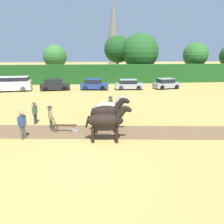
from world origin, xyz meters
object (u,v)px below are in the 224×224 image
Objects in this scene: church_spire at (113,33)px; parked_car_center_right at (166,84)px; draft_horse_trail_left at (109,108)px; farmer_onlooker_right at (35,112)px; tree_center_left at (118,49)px; parked_car_center_left at (94,84)px; farmer_beside_team at (110,105)px; tree_left at (55,57)px; plow at (67,127)px; farmer_at_plow at (50,116)px; farmer_onlooker_left at (22,123)px; tree_center_right at (195,55)px; draft_horse_lead_right at (108,112)px; parked_car_center at (129,85)px; parked_van at (11,84)px; tree_center at (140,52)px; draft_horse_lead_left at (107,121)px.

church_spire is 4.95× the size of parked_car_center_right.
draft_horse_trail_left reaches higher than farmer_onlooker_right.
tree_center_left is 14.60m from parked_car_center_left.
farmer_onlooker_right is (-11.63, -50.54, -9.62)m from church_spire.
draft_horse_trail_left is 2.19m from farmer_beside_team.
plow is (4.76, -30.37, -4.05)m from tree_left.
farmer_at_plow is (3.66, -29.98, -3.37)m from tree_left.
farmer_beside_team is (8.03, -27.00, -3.39)m from tree_left.
farmer_onlooker_left reaches higher than farmer_beside_team.
tree_center_right is at bearing -5.44° from tree_left.
tree_center_right is at bearing 62.26° from draft_horse_lead_right.
parked_car_center is (8.42, 16.46, -0.30)m from farmer_at_plow.
farmer_onlooker_left is (-5.27, -0.64, -0.33)m from draft_horse_lead_right.
tree_left reaches higher than parked_car_center_left.
farmer_onlooker_left is at bearing -141.28° from parked_car_center_right.
tree_left reaches higher than draft_horse_lead_right.
draft_horse_trail_left is at bearing -68.45° from farmer_beside_team.
church_spire reaches higher than farmer_at_plow.
tree_center_right is 19.05m from parked_car_center.
draft_horse_trail_left is 0.49× the size of parked_van.
farmer_at_plow is (-8.48, -29.53, -4.76)m from tree_center_left.
tree_center is 3.10× the size of draft_horse_lead_left.
draft_horse_lead_left is at bearing -96.95° from church_spire.
farmer_beside_team is at bearing 17.36° from farmer_at_plow.
parked_van is (-8.97, 17.06, 0.71)m from plow.
farmer_beside_team is (-8.16, -24.39, -4.29)m from tree_center.
draft_horse_lead_left is 3.16m from draft_horse_trail_left.
draft_horse_trail_left is at bearing 90.00° from draft_horse_lead_left.
tree_center is 10.98m from tree_center_right.
tree_left is 1.63× the size of parked_car_center_left.
parked_van is at bearing -152.33° from tree_center.
parked_van reaches higher than farmer_onlooker_right.
tree_center reaches higher than draft_horse_lead_right.
draft_horse_trail_left is 18.62m from parked_car_center_right.
draft_horse_lead_left is 1.58m from draft_horse_lead_right.
church_spire is at bearing 87.76° from parked_car_center_left.
draft_horse_trail_left is at bearing 4.41° from farmer_onlooker_right.
farmer_at_plow is at bearing -160.97° from draft_horse_trail_left.
draft_horse_lead_left is 21.52m from parked_car_center_right.
farmer_at_plow is 21.68m from parked_car_center_right.
tree_center is at bearing 74.86° from plow.
draft_horse_lead_right is at bearing 89.84° from draft_horse_lead_left.
church_spire reaches higher than parked_van.
church_spire reaches higher than tree_center_left.
farmer_at_plow is (-23.50, -27.39, -3.68)m from tree_center_right.
farmer_at_plow is at bearing -36.73° from farmer_onlooker_right.
draft_horse_trail_left is 4.11m from farmer_at_plow.
farmer_onlooker_right is (-4.99, 3.90, -0.36)m from draft_horse_lead_left.
tree_left is 3.88× the size of farmer_at_plow.
church_spire reaches higher than parked_car_center_left.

